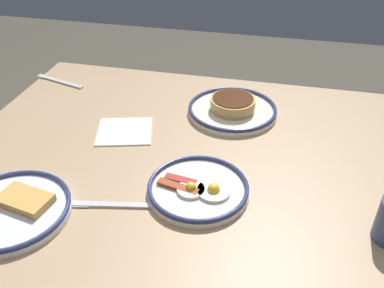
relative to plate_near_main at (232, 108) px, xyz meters
name	(u,v)px	position (x,y,z in m)	size (l,w,h in m)	color
dining_table	(187,192)	(0.08, 0.26, -0.12)	(1.22, 0.98, 0.74)	tan
plate_near_main	(232,108)	(0.00, 0.00, 0.00)	(0.27, 0.27, 0.05)	silver
plate_center_pancakes	(198,189)	(0.02, 0.37, -0.01)	(0.23, 0.23, 0.04)	silver
plate_far_companion	(11,209)	(0.40, 0.53, 0.00)	(0.25, 0.25, 0.05)	white
paper_napkin	(125,131)	(0.28, 0.17, -0.02)	(0.15, 0.14, 0.00)	white
fork_near	(59,81)	(0.61, -0.08, -0.02)	(0.20, 0.07, 0.01)	silver
butter_knife	(102,205)	(0.22, 0.46, -0.02)	(0.23, 0.06, 0.01)	silver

